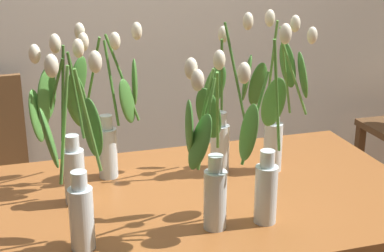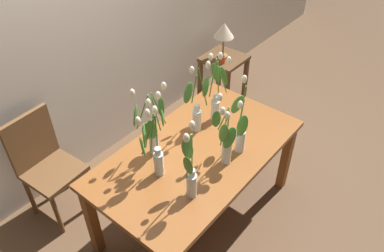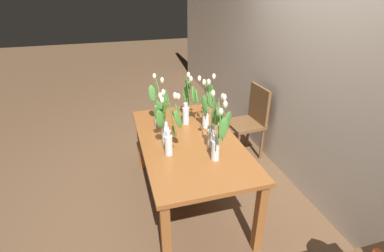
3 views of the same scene
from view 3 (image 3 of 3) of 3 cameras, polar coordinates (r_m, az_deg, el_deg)
name	(u,v)px [view 3 (image 3 of 3)]	position (r m, az deg, el deg)	size (l,w,h in m)	color
ground_plane	(189,200)	(3.15, -0.52, -14.52)	(18.00, 18.00, 0.00)	brown
room_wall_rear	(317,66)	(3.05, 23.47, 10.82)	(9.00, 0.10, 2.70)	silver
dining_table	(189,148)	(2.76, -0.58, -4.42)	(1.60, 0.90, 0.74)	brown
tulip_vase_0	(169,135)	(2.42, -4.66, -1.81)	(0.20, 0.23, 0.59)	silver
tulip_vase_1	(214,130)	(2.51, 4.33, -0.76)	(0.18, 0.17, 0.58)	silver
tulip_vase_2	(166,124)	(2.56, -5.22, 0.32)	(0.17, 0.24, 0.52)	silver
tulip_vase_3	(207,109)	(2.85, 2.99, 3.46)	(0.26, 0.19, 0.55)	silver
tulip_vase_4	(158,110)	(2.90, -6.75, 3.19)	(0.18, 0.19, 0.55)	silver
tulip_vase_5	(219,138)	(2.32, 5.35, -2.30)	(0.22, 0.15, 0.58)	silver
tulip_vase_6	(188,103)	(2.94, -0.72, 4.61)	(0.22, 0.18, 0.54)	silver
dining_chair	(251,118)	(3.71, 11.55, 1.56)	(0.43, 0.43, 0.93)	brown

